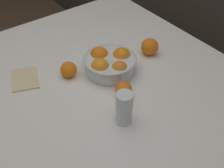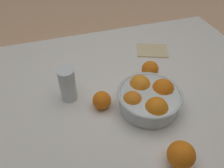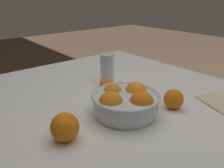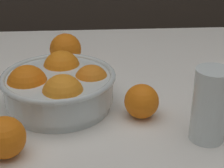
# 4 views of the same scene
# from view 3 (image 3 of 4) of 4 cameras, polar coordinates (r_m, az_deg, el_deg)

# --- Properties ---
(dining_table) EXTENTS (1.36, 1.14, 0.74)m
(dining_table) POSITION_cam_3_polar(r_m,az_deg,el_deg) (0.88, 3.12, -9.27)
(dining_table) COLOR white
(dining_table) RESTS_ON ground_plane
(fruit_bowl) EXTENTS (0.24, 0.24, 0.10)m
(fruit_bowl) POSITION_cam_3_polar(r_m,az_deg,el_deg) (0.77, 3.59, -4.62)
(fruit_bowl) COLOR silver
(fruit_bowl) RESTS_ON dining_table
(juice_glass) EXTENTS (0.06, 0.06, 0.14)m
(juice_glass) POSITION_cam_3_polar(r_m,az_deg,el_deg) (1.04, -1.31, 3.71)
(juice_glass) COLOR #F4A314
(juice_glass) RESTS_ON dining_table
(orange_loose_near_bowl) EXTENTS (0.07, 0.07, 0.07)m
(orange_loose_near_bowl) POSITION_cam_3_polar(r_m,az_deg,el_deg) (0.84, 15.79, -3.78)
(orange_loose_near_bowl) COLOR orange
(orange_loose_near_bowl) RESTS_ON dining_table
(orange_loose_front) EXTENTS (0.07, 0.07, 0.07)m
(orange_loose_front) POSITION_cam_3_polar(r_m,az_deg,el_deg) (0.92, -1.22, -0.74)
(orange_loose_front) COLOR orange
(orange_loose_front) RESTS_ON dining_table
(orange_loose_aside) EXTENTS (0.08, 0.08, 0.08)m
(orange_loose_aside) POSITION_cam_3_polar(r_m,az_deg,el_deg) (0.65, -12.22, -10.89)
(orange_loose_aside) COLOR orange
(orange_loose_aside) RESTS_ON dining_table
(napkin) EXTENTS (0.18, 0.16, 0.01)m
(napkin) POSITION_cam_3_polar(r_m,az_deg,el_deg) (0.95, 26.24, -4.31)
(napkin) COLOR beige
(napkin) RESTS_ON dining_table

